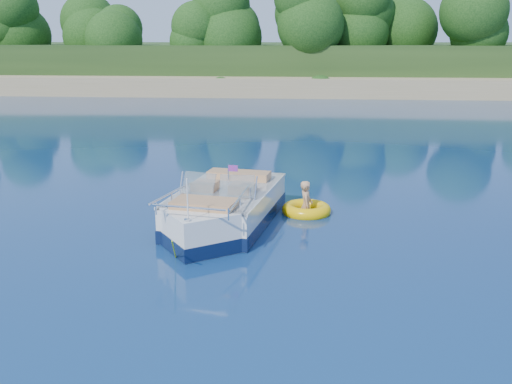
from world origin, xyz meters
TOP-DOWN VIEW (x-y plane):
  - ground at (0.00, 0.00)m, footprint 160.00×160.00m
  - shoreline at (0.00, 63.77)m, footprint 170.00×59.00m
  - treeline at (0.04, 41.01)m, footprint 150.00×7.12m
  - motorboat at (-1.12, 2.46)m, footprint 2.79×6.02m
  - tow_tube at (0.94, 3.79)m, footprint 1.70×1.70m
  - boy at (0.93, 3.72)m, footprint 0.36×0.76m

SIDE VIEW (x-z plane):
  - ground at x=0.00m, z-range 0.00..0.00m
  - boy at x=0.93m, z-range -0.74..0.74m
  - tow_tube at x=0.94m, z-range -0.08..0.26m
  - motorboat at x=-1.12m, z-range -0.62..1.40m
  - shoreline at x=0.00m, z-range -2.02..3.98m
  - treeline at x=0.04m, z-range 1.45..9.64m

